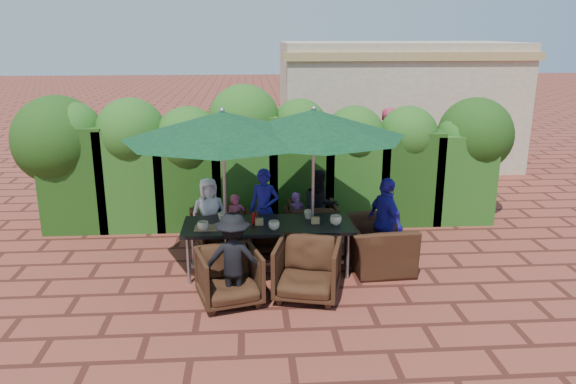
{
  "coord_description": "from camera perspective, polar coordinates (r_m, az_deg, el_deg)",
  "views": [
    {
      "loc": [
        -0.43,
        -7.69,
        3.46
      ],
      "look_at": [
        0.15,
        0.4,
        1.14
      ],
      "focal_mm": 35.0,
      "sensor_mm": 36.0,
      "label": 1
    }
  ],
  "objects": [
    {
      "name": "pedestrian_b",
      "position": [
        12.74,
        9.91,
        4.28
      ],
      "size": [
        0.97,
        0.69,
        1.85
      ],
      "primitive_type": "imported",
      "rotation": [
        0.0,
        0.0,
        2.97
      ],
      "color": "#E95278",
      "rests_on": "ground"
    },
    {
      "name": "chair_far_mid",
      "position": [
        9.2,
        -1.98,
        -3.71
      ],
      "size": [
        0.76,
        0.72,
        0.72
      ],
      "primitive_type": "imported",
      "rotation": [
        0.0,
        0.0,
        3.23
      ],
      "color": "black",
      "rests_on": "ground"
    },
    {
      "name": "pedestrian_c",
      "position": [
        12.76,
        12.17,
        4.06
      ],
      "size": [
        1.21,
        1.16,
        1.8
      ],
      "primitive_type": "imported",
      "rotation": [
        0.0,
        0.0,
        2.41
      ],
      "color": "gray",
      "rests_on": "ground"
    },
    {
      "name": "chair_far_right",
      "position": [
        9.38,
        2.51,
        -3.06
      ],
      "size": [
        0.79,
        0.74,
        0.8
      ],
      "primitive_type": "imported",
      "rotation": [
        0.0,
        0.0,
        3.16
      ],
      "color": "black",
      "rests_on": "ground"
    },
    {
      "name": "umbrella_left",
      "position": [
        7.84,
        -6.67,
        6.74
      ],
      "size": [
        2.8,
        2.8,
        2.46
      ],
      "color": "gray",
      "rests_on": "ground"
    },
    {
      "name": "sauce_bottle",
      "position": [
        8.28,
        -3.19,
        -2.53
      ],
      "size": [
        0.04,
        0.04,
        0.17
      ],
      "primitive_type": "cylinder",
      "color": "#4C230C",
      "rests_on": "dining_table"
    },
    {
      "name": "chair_end_right",
      "position": [
        8.56,
        9.0,
        -4.54
      ],
      "size": [
        0.79,
        1.16,
        0.98
      ],
      "primitive_type": "imported",
      "rotation": [
        0.0,
        0.0,
        1.63
      ],
      "color": "black",
      "rests_on": "ground"
    },
    {
      "name": "adult_near_left",
      "position": [
        7.34,
        -5.55,
        -6.82
      ],
      "size": [
        0.83,
        0.44,
        1.25
      ],
      "primitive_type": "imported",
      "rotation": [
        0.0,
        0.0,
        3.05
      ],
      "color": "black",
      "rests_on": "ground"
    },
    {
      "name": "serving_tray",
      "position": [
        8.11,
        -8.23,
        -3.63
      ],
      "size": [
        0.35,
        0.25,
        0.02
      ],
      "primitive_type": "cube",
      "color": "#936D47",
      "rests_on": "dining_table"
    },
    {
      "name": "cup_d",
      "position": [
        8.44,
        2.07,
        -2.3
      ],
      "size": [
        0.14,
        0.14,
        0.13
      ],
      "primitive_type": "imported",
      "color": "beige",
      "rests_on": "dining_table"
    },
    {
      "name": "adult_far_right",
      "position": [
        9.27,
        3.27,
        -1.69
      ],
      "size": [
        0.68,
        0.49,
        1.3
      ],
      "primitive_type": "imported",
      "rotation": [
        0.0,
        0.0,
        0.18
      ],
      "color": "black",
      "rests_on": "ground"
    },
    {
      "name": "dining_table",
      "position": [
        8.25,
        -2.07,
        -3.74
      ],
      "size": [
        2.47,
        0.9,
        0.75
      ],
      "color": "black",
      "rests_on": "ground"
    },
    {
      "name": "number_block_right",
      "position": [
        8.23,
        2.79,
        -2.89
      ],
      "size": [
        0.12,
        0.06,
        0.1
      ],
      "primitive_type": "cube",
      "color": "tan",
      "rests_on": "dining_table"
    },
    {
      "name": "adult_far_mid",
      "position": [
        9.16,
        -2.43,
        -1.77
      ],
      "size": [
        0.57,
        0.51,
        1.34
      ],
      "primitive_type": "imported",
      "rotation": [
        0.0,
        0.0,
        -0.29
      ],
      "color": "#221C9B",
      "rests_on": "ground"
    },
    {
      "name": "adult_far_left",
      "position": [
        9.22,
        -8.03,
        -2.23
      ],
      "size": [
        0.66,
        0.49,
        1.2
      ],
      "primitive_type": "imported",
      "rotation": [
        0.0,
        0.0,
        0.25
      ],
      "color": "white",
      "rests_on": "ground"
    },
    {
      "name": "child_left",
      "position": [
        9.31,
        -5.27,
        -2.96
      ],
      "size": [
        0.39,
        0.35,
        0.9
      ],
      "primitive_type": "imported",
      "rotation": [
        0.0,
        0.0,
        0.32
      ],
      "color": "#E95278",
      "rests_on": "ground"
    },
    {
      "name": "umbrella_right",
      "position": [
        7.99,
        2.63,
        6.99
      ],
      "size": [
        2.64,
        2.64,
        2.46
      ],
      "color": "gray",
      "rests_on": "ground"
    },
    {
      "name": "cup_b",
      "position": [
        8.34,
        -6.63,
        -2.58
      ],
      "size": [
        0.15,
        0.15,
        0.14
      ],
      "primitive_type": "imported",
      "color": "beige",
      "rests_on": "dining_table"
    },
    {
      "name": "number_block_left",
      "position": [
        8.17,
        -2.94,
        -3.03
      ],
      "size": [
        0.12,
        0.06,
        0.1
      ],
      "primitive_type": "cube",
      "color": "tan",
      "rests_on": "dining_table"
    },
    {
      "name": "chair_near_left",
      "position": [
        7.47,
        -6.0,
        -8.3
      ],
      "size": [
        0.94,
        0.91,
        0.8
      ],
      "primitive_type": "imported",
      "rotation": [
        0.0,
        0.0,
        0.27
      ],
      "color": "black",
      "rests_on": "ground"
    },
    {
      "name": "adult_end_right",
      "position": [
        8.56,
        9.89,
        -3.12
      ],
      "size": [
        0.66,
        0.91,
        1.39
      ],
      "primitive_type": "imported",
      "rotation": [
        0.0,
        0.0,
        1.92
      ],
      "color": "#221C9B",
      "rests_on": "ground"
    },
    {
      "name": "hedge_wall",
      "position": [
        10.24,
        -3.28,
        3.89
      ],
      "size": [
        9.1,
        1.6,
        2.58
      ],
      "color": "#17390F",
      "rests_on": "ground"
    },
    {
      "name": "ground",
      "position": [
        8.44,
        -0.83,
        -8.21
      ],
      "size": [
        80.0,
        80.0,
        0.0
      ],
      "primitive_type": "plane",
      "color": "brown",
      "rests_on": "ground"
    },
    {
      "name": "chair_far_left",
      "position": [
        9.34,
        -7.26,
        -3.5
      ],
      "size": [
        0.9,
        0.88,
        0.73
      ],
      "primitive_type": "imported",
      "rotation": [
        0.0,
        0.0,
        3.5
      ],
      "color": "black",
      "rests_on": "ground"
    },
    {
      "name": "child_right",
      "position": [
        9.35,
        0.94,
        -2.76
      ],
      "size": [
        0.41,
        0.38,
        0.91
      ],
      "primitive_type": "imported",
      "rotation": [
        0.0,
        0.0,
        0.41
      ],
      "color": "#9450AD",
      "rests_on": "ground"
    },
    {
      "name": "cup_e",
      "position": [
        8.2,
        4.87,
        -2.88
      ],
      "size": [
        0.17,
        0.17,
        0.14
      ],
      "primitive_type": "imported",
      "color": "beige",
      "rests_on": "dining_table"
    },
    {
      "name": "pedestrian_a",
      "position": [
        12.23,
        4.85,
        3.42
      ],
      "size": [
        1.59,
        1.18,
        1.62
      ],
      "primitive_type": "imported",
      "rotation": [
        0.0,
        0.0,
        2.66
      ],
      "color": "#23813F",
      "rests_on": "ground"
    },
    {
      "name": "building",
      "position": [
        15.31,
        10.95,
        8.76
      ],
      "size": [
        6.2,
        3.08,
        3.2
      ],
      "color": "beige",
      "rests_on": "ground"
    },
    {
      "name": "chair_near_right",
      "position": [
        7.57,
        1.98,
        -7.62
      ],
      "size": [
        1.0,
        0.96,
        0.86
      ],
      "primitive_type": "imported",
      "rotation": [
        0.0,
        0.0,
        -0.25
      ],
      "color": "black",
      "rests_on": "ground"
    },
    {
      "name": "cup_c",
      "position": [
        7.98,
        -1.43,
        -3.4
      ],
      "size": [
        0.16,
        0.16,
        0.13
      ],
      "primitive_type": "imported",
      "color": "beige",
      "rests_on": "dining_table"
    },
    {
      "name": "ketchup_bottle",
      "position": [
        8.22,
        -3.55,
        -2.68
      ],
      "size": [
        0.04,
        0.04,
        0.17
      ],
      "primitive_type": "cylinder",
      "color": "#B20C0A",
      "rests_on": "dining_table"
    },
    {
      "name": "cup_a",
      "position": [
        8.04,
        -8.62,
        -3.43
      ],
      "size": [
        0.16,
        0.16,
        0.13
      ],
      "primitive_type": "imported",
      "color": "beige",
      "rests_on": "dining_table"
    }
  ]
}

